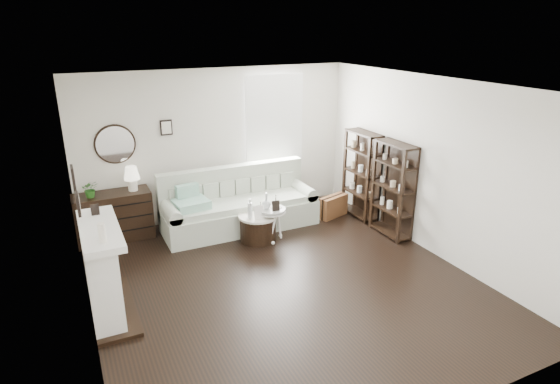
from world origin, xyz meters
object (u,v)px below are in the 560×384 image
sofa (238,208)px  pedestal_table (272,211)px  drum_table (258,227)px  dresser (114,216)px

sofa → pedestal_table: bearing=-69.9°
drum_table → pedestal_table: pedestal_table is taller
sofa → drum_table: (0.08, -0.68, -0.12)m
sofa → pedestal_table: 0.85m
sofa → pedestal_table: (0.29, -0.78, 0.17)m
sofa → drum_table: size_ratio=4.13×
dresser → sofa: bearing=-10.7°
sofa → dresser: sofa is taller
dresser → pedestal_table: dresser is taller
drum_table → pedestal_table: 0.37m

